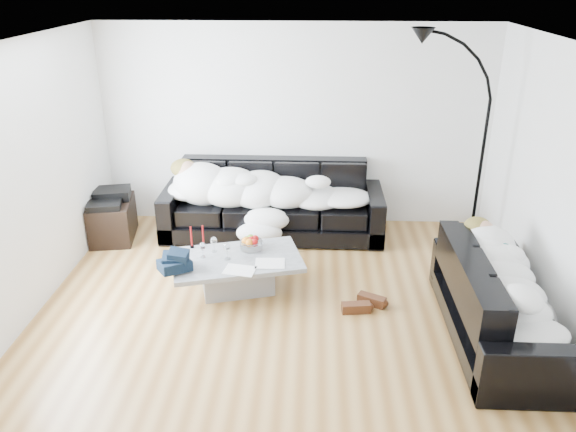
{
  "coord_description": "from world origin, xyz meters",
  "views": [
    {
      "loc": [
        0.25,
        -4.84,
        3.16
      ],
      "look_at": [
        0.0,
        0.3,
        0.9
      ],
      "focal_mm": 35.0,
      "sensor_mm": 36.0,
      "label": 1
    }
  ],
  "objects_px": {
    "sofa_back": "(273,201)",
    "fruit_bowl": "(251,242)",
    "av_cabinet": "(113,220)",
    "floor_lamp": "(481,163)",
    "sofa_right": "(500,299)",
    "coffee_table": "(237,274)",
    "shoes": "(363,304)",
    "candle_left": "(191,237)",
    "sleeper_right": "(504,277)",
    "wine_glass_b": "(203,250)",
    "wine_glass_c": "(227,251)",
    "stereo": "(109,197)",
    "wine_glass_a": "(214,244)",
    "candle_right": "(203,236)",
    "sleeper_back": "(272,187)"
  },
  "relations": [
    {
      "from": "sofa_back",
      "to": "fruit_bowl",
      "type": "distance_m",
      "value": 1.23
    },
    {
      "from": "sofa_back",
      "to": "av_cabinet",
      "type": "relative_size",
      "value": 3.83
    },
    {
      "from": "floor_lamp",
      "to": "sofa_right",
      "type": "bearing_deg",
      "value": -116.46
    },
    {
      "from": "coffee_table",
      "to": "shoes",
      "type": "bearing_deg",
      "value": -12.87
    },
    {
      "from": "sofa_back",
      "to": "candle_left",
      "type": "relative_size",
      "value": 11.33
    },
    {
      "from": "sleeper_right",
      "to": "shoes",
      "type": "relative_size",
      "value": 3.5
    },
    {
      "from": "wine_glass_b",
      "to": "wine_glass_c",
      "type": "xyz_separation_m",
      "value": [
        0.26,
        -0.03,
        0.01
      ]
    },
    {
      "from": "sofa_back",
      "to": "fruit_bowl",
      "type": "xyz_separation_m",
      "value": [
        -0.14,
        -1.22,
        0.01
      ]
    },
    {
      "from": "sofa_right",
      "to": "floor_lamp",
      "type": "xyz_separation_m",
      "value": [
        0.17,
        1.68,
        0.75
      ]
    },
    {
      "from": "sleeper_right",
      "to": "wine_glass_c",
      "type": "xyz_separation_m",
      "value": [
        -2.61,
        0.67,
        -0.15
      ]
    },
    {
      "from": "wine_glass_b",
      "to": "stereo",
      "type": "xyz_separation_m",
      "value": [
        -1.4,
        1.2,
        0.1
      ]
    },
    {
      "from": "wine_glass_a",
      "to": "candle_left",
      "type": "height_order",
      "value": "candle_left"
    },
    {
      "from": "fruit_bowl",
      "to": "sofa_right",
      "type": "bearing_deg",
      "value": -21.1
    },
    {
      "from": "av_cabinet",
      "to": "candle_right",
      "type": "bearing_deg",
      "value": -44.02
    },
    {
      "from": "sleeper_back",
      "to": "candle_right",
      "type": "bearing_deg",
      "value": -120.83
    },
    {
      "from": "fruit_bowl",
      "to": "wine_glass_a",
      "type": "bearing_deg",
      "value": -167.77
    },
    {
      "from": "fruit_bowl",
      "to": "stereo",
      "type": "xyz_separation_m",
      "value": [
        -1.88,
        0.98,
        0.1
      ]
    },
    {
      "from": "sleeper_right",
      "to": "av_cabinet",
      "type": "distance_m",
      "value": 4.69
    },
    {
      "from": "wine_glass_c",
      "to": "floor_lamp",
      "type": "bearing_deg",
      "value": 20.01
    },
    {
      "from": "coffee_table",
      "to": "stereo",
      "type": "distance_m",
      "value": 2.15
    },
    {
      "from": "av_cabinet",
      "to": "wine_glass_b",
      "type": "bearing_deg",
      "value": -50.06
    },
    {
      "from": "sofa_back",
      "to": "sofa_right",
      "type": "xyz_separation_m",
      "value": [
        2.25,
        -2.14,
        -0.05
      ]
    },
    {
      "from": "sleeper_right",
      "to": "wine_glass_a",
      "type": "bearing_deg",
      "value": 73.26
    },
    {
      "from": "shoes",
      "to": "wine_glass_a",
      "type": "bearing_deg",
      "value": 169.03
    },
    {
      "from": "coffee_table",
      "to": "candle_left",
      "type": "distance_m",
      "value": 0.64
    },
    {
      "from": "av_cabinet",
      "to": "wine_glass_c",
      "type": "bearing_deg",
      "value": -45.96
    },
    {
      "from": "sofa_back",
      "to": "coffee_table",
      "type": "bearing_deg",
      "value": -100.73
    },
    {
      "from": "sofa_back",
      "to": "shoes",
      "type": "relative_size",
      "value": 5.71
    },
    {
      "from": "sleeper_right",
      "to": "av_cabinet",
      "type": "bearing_deg",
      "value": 65.97
    },
    {
      "from": "wine_glass_c",
      "to": "sofa_back",
      "type": "bearing_deg",
      "value": 76.12
    },
    {
      "from": "candle_left",
      "to": "wine_glass_b",
      "type": "bearing_deg",
      "value": -53.31
    },
    {
      "from": "wine_glass_b",
      "to": "sofa_right",
      "type": "bearing_deg",
      "value": -13.72
    },
    {
      "from": "sofa_right",
      "to": "fruit_bowl",
      "type": "distance_m",
      "value": 2.56
    },
    {
      "from": "candle_right",
      "to": "stereo",
      "type": "xyz_separation_m",
      "value": [
        -1.35,
        0.94,
        0.06
      ]
    },
    {
      "from": "fruit_bowl",
      "to": "floor_lamp",
      "type": "bearing_deg",
      "value": 16.58
    },
    {
      "from": "floor_lamp",
      "to": "coffee_table",
      "type": "bearing_deg",
      "value": 179.18
    },
    {
      "from": "coffee_table",
      "to": "floor_lamp",
      "type": "xyz_separation_m",
      "value": [
        2.69,
        0.98,
        0.96
      ]
    },
    {
      "from": "sleeper_right",
      "to": "shoes",
      "type": "bearing_deg",
      "value": 71.35
    },
    {
      "from": "candle_right",
      "to": "floor_lamp",
      "type": "distance_m",
      "value": 3.23
    },
    {
      "from": "av_cabinet",
      "to": "sleeper_back",
      "type": "bearing_deg",
      "value": -3.99
    },
    {
      "from": "sofa_back",
      "to": "wine_glass_a",
      "type": "height_order",
      "value": "sofa_back"
    },
    {
      "from": "fruit_bowl",
      "to": "wine_glass_c",
      "type": "xyz_separation_m",
      "value": [
        -0.22,
        -0.25,
        0.02
      ]
    },
    {
      "from": "stereo",
      "to": "fruit_bowl",
      "type": "bearing_deg",
      "value": -40.02
    },
    {
      "from": "coffee_table",
      "to": "candle_right",
      "type": "distance_m",
      "value": 0.57
    },
    {
      "from": "sofa_back",
      "to": "sofa_right",
      "type": "height_order",
      "value": "sofa_back"
    },
    {
      "from": "wine_glass_b",
      "to": "coffee_table",
      "type": "bearing_deg",
      "value": 0.7
    },
    {
      "from": "sleeper_back",
      "to": "candle_right",
      "type": "xyz_separation_m",
      "value": [
        -0.67,
        -1.13,
        -0.15
      ]
    },
    {
      "from": "wine_glass_b",
      "to": "candle_left",
      "type": "bearing_deg",
      "value": 126.69
    },
    {
      "from": "sofa_right",
      "to": "shoes",
      "type": "xyz_separation_m",
      "value": [
        -1.2,
        0.4,
        -0.35
      ]
    },
    {
      "from": "wine_glass_c",
      "to": "stereo",
      "type": "bearing_deg",
      "value": 143.36
    }
  ]
}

